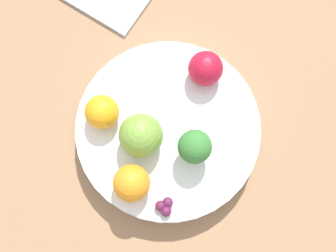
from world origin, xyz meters
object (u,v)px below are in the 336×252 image
at_px(broccoli, 195,147).
at_px(grape_cluster, 165,207).
at_px(apple_green, 206,68).
at_px(orange_front, 102,112).
at_px(bowl, 168,131).
at_px(orange_back, 131,183).
at_px(apple_red, 141,136).

bearing_deg(broccoli, grape_cluster, 67.52).
distance_m(apple_green, orange_front, 0.15).
distance_m(bowl, orange_back, 0.10).
height_order(bowl, orange_front, orange_front).
distance_m(broccoli, grape_cluster, 0.09).
relative_size(bowl, apple_green, 5.28).
bearing_deg(apple_red, broccoli, 172.23).
bearing_deg(bowl, apple_red, 31.57).
bearing_deg(apple_green, grape_cluster, 78.48).
xyz_separation_m(apple_red, orange_front, (0.06, -0.03, -0.01)).
relative_size(bowl, broccoli, 4.36).
bearing_deg(grape_cluster, bowl, -87.16).
xyz_separation_m(apple_green, grape_cluster, (0.04, 0.19, -0.02)).
xyz_separation_m(broccoli, orange_back, (0.08, 0.05, -0.01)).
bearing_deg(orange_front, apple_green, -151.00).
height_order(orange_back, grape_cluster, orange_back).
distance_m(broccoli, orange_back, 0.09).
height_order(apple_red, orange_back, apple_red).
height_order(broccoli, orange_back, broccoli).
distance_m(orange_front, grape_cluster, 0.15).
xyz_separation_m(bowl, grape_cluster, (-0.01, 0.11, 0.03)).
height_order(apple_green, orange_front, apple_green).
height_order(apple_red, apple_green, apple_red).
bearing_deg(orange_front, grape_cluster, 129.33).
xyz_separation_m(apple_green, orange_back, (0.08, 0.16, 0.00)).
height_order(bowl, apple_red, apple_red).
relative_size(broccoli, grape_cluster, 2.27).
distance_m(apple_red, grape_cluster, 0.10).
relative_size(apple_green, orange_front, 1.04).
bearing_deg(orange_front, bowl, 174.95).
relative_size(bowl, orange_back, 5.22).
relative_size(apple_green, grape_cluster, 1.87).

